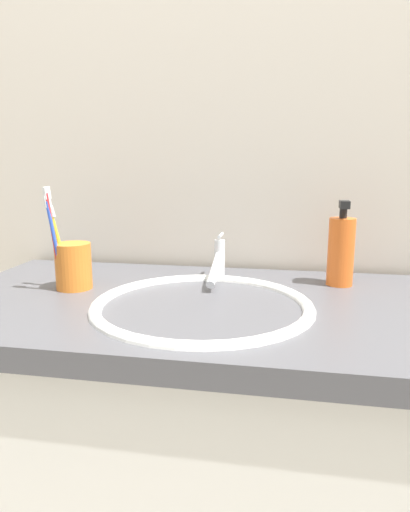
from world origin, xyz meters
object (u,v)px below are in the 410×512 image
at_px(faucet, 218,262).
at_px(toothbrush_cup, 73,266).
at_px(soap_dispenser, 341,250).
at_px(toothbrush_red, 53,233).
at_px(toothbrush_yellow, 59,241).
at_px(toothbrush_blue, 55,237).

distance_m(faucet, toothbrush_cup, 0.31).
height_order(faucet, toothbrush_cup, faucet).
bearing_deg(soap_dispenser, faucet, -176.24).
bearing_deg(toothbrush_red, toothbrush_cup, 50.98).
height_order(toothbrush_cup, toothbrush_yellow, toothbrush_yellow).
bearing_deg(toothbrush_cup, toothbrush_yellow, -173.98).
distance_m(toothbrush_yellow, soap_dispenser, 0.60).
height_order(toothbrush_blue, toothbrush_yellow, toothbrush_blue).
bearing_deg(soap_dispenser, toothbrush_blue, -164.43).
relative_size(toothbrush_cup, toothbrush_red, 0.46).
bearing_deg(toothbrush_blue, faucet, 24.71).
xyz_separation_m(toothbrush_cup, toothbrush_blue, (-0.02, -0.03, 0.07)).
distance_m(faucet, toothbrush_blue, 0.35).
height_order(toothbrush_cup, soap_dispenser, soap_dispenser).
bearing_deg(faucet, toothbrush_red, -155.40).
xyz_separation_m(toothbrush_blue, toothbrush_yellow, (-0.01, 0.03, -0.01)).
relative_size(toothbrush_red, soap_dispenser, 1.14).
bearing_deg(faucet, toothbrush_cup, -158.52).
relative_size(toothbrush_blue, soap_dispenser, 1.06).
xyz_separation_m(faucet, soap_dispenser, (0.27, 0.02, 0.03)).
relative_size(faucet, toothbrush_blue, 0.87).
distance_m(toothbrush_cup, toothbrush_red, 0.08).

